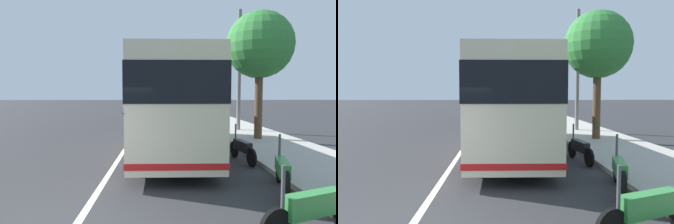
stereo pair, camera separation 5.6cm
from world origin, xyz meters
The scene contains 12 objects.
sidewalk_curb centered at (10.00, -6.52, 0.07)m, with size 110.00×3.60×0.14m, color #B2ADA3.
lane_divider_line centered at (10.00, 0.00, 0.00)m, with size 110.00×0.16×0.01m, color silver.
coach_bus centered at (7.08, -1.89, 2.06)m, with size 10.10×2.61×3.60m.
motorcycle_by_tree centered at (-0.19, -3.98, 0.47)m, with size 0.87×2.04×1.25m.
motorcycle_angled centered at (2.08, -4.42, 0.48)m, with size 2.13×0.69×1.29m.
motorcycle_nearest_curb centered at (5.13, -4.31, 0.46)m, with size 2.03×0.38×1.25m.
car_side_street centered at (26.35, -1.99, 0.68)m, with size 4.38×1.90×1.41m.
car_ahead_same_lane centered at (32.15, -1.94, 0.69)m, with size 4.09×1.94×1.43m.
car_far_distant centered at (30.82, 2.09, 0.70)m, with size 4.42×2.05×1.48m.
car_behind_bus centered at (50.60, -1.43, 0.68)m, with size 4.77×2.10×1.45m.
roadside_tree_mid_block centered at (9.44, -6.30, 4.67)m, with size 3.24×3.24×6.33m.
utility_pole centered at (13.00, -6.28, 3.70)m, with size 0.23×0.23×7.40m, color slate.
Camera 1 is at (-4.76, -1.50, 2.33)m, focal length 31.30 mm.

